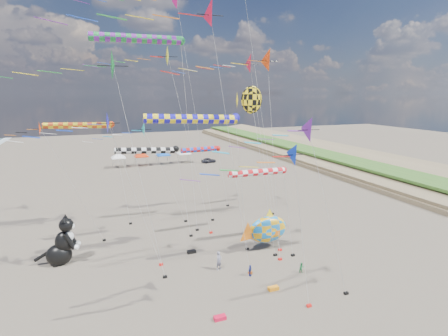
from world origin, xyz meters
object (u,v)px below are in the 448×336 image
object	(u,v)px
child_green	(302,268)
child_blue	(250,270)
fish_inflatable	(267,229)
parked_car	(209,160)
person_adult	(219,261)
cat_inflatable	(61,240)

from	to	relation	value
child_green	child_blue	size ratio (longest dim) A/B	0.95
fish_inflatable	child_blue	world-z (taller)	fish_inflatable
parked_car	person_adult	bearing A→B (deg)	154.25
cat_inflatable	child_green	size ratio (longest dim) A/B	4.85
fish_inflatable	cat_inflatable	bearing A→B (deg)	167.94
child_blue	cat_inflatable	bearing A→B (deg)	108.05
cat_inflatable	person_adult	distance (m)	15.46
fish_inflatable	parked_car	world-z (taller)	fish_inflatable
child_blue	parked_car	size ratio (longest dim) A/B	0.30
child_green	parked_car	size ratio (longest dim) A/B	0.29
cat_inflatable	child_blue	world-z (taller)	cat_inflatable
child_blue	parked_car	xyz separation A→B (m)	(13.50, 51.50, 0.07)
parked_car	child_green	bearing A→B (deg)	162.42
cat_inflatable	person_adult	bearing A→B (deg)	-17.94
fish_inflatable	person_adult	world-z (taller)	fish_inflatable
child_green	fish_inflatable	bearing A→B (deg)	99.88
person_adult	child_blue	bearing A→B (deg)	-71.38
child_blue	parked_car	world-z (taller)	parked_car
person_adult	fish_inflatable	bearing A→B (deg)	-6.49
cat_inflatable	person_adult	world-z (taller)	cat_inflatable
person_adult	child_green	world-z (taller)	person_adult
child_blue	parked_car	distance (m)	53.24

